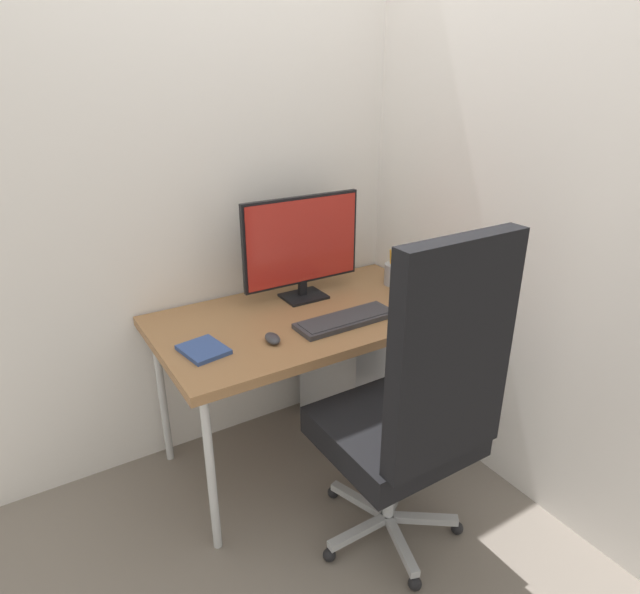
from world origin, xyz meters
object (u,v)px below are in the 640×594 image
object	(u,v)px
pen_holder	(394,274)
filing_cabinet	(363,374)
keyboard	(346,320)
coffee_mug	(413,283)
notebook	(203,350)
monitor	(302,244)
mouse	(273,338)
office_chair	(416,406)

from	to	relation	value
pen_holder	filing_cabinet	bearing A→B (deg)	-168.66
keyboard	coffee_mug	world-z (taller)	coffee_mug
notebook	coffee_mug	bearing A→B (deg)	-7.68
keyboard	coffee_mug	distance (m)	0.47
coffee_mug	monitor	bearing A→B (deg)	154.16
filing_cabinet	keyboard	world-z (taller)	keyboard
coffee_mug	filing_cabinet	bearing A→B (deg)	156.03
mouse	pen_holder	bearing A→B (deg)	23.18
office_chair	pen_holder	size ratio (longest dim) A/B	7.17
notebook	filing_cabinet	bearing A→B (deg)	-1.06
monitor	keyboard	distance (m)	0.41
keyboard	pen_holder	world-z (taller)	pen_holder
pen_holder	monitor	bearing A→B (deg)	168.14
keyboard	mouse	world-z (taller)	mouse
office_chair	monitor	bearing A→B (deg)	86.29
office_chair	keyboard	size ratio (longest dim) A/B	2.91
pen_holder	coffee_mug	size ratio (longest dim) A/B	1.59
office_chair	keyboard	distance (m)	0.55
filing_cabinet	keyboard	size ratio (longest dim) A/B	1.38
filing_cabinet	mouse	xyz separation A→B (m)	(-0.59, -0.19, 0.44)
mouse	coffee_mug	size ratio (longest dim) A/B	0.84
mouse	keyboard	bearing A→B (deg)	6.28
office_chair	filing_cabinet	bearing A→B (deg)	66.21
filing_cabinet	notebook	bearing A→B (deg)	-171.52
filing_cabinet	notebook	size ratio (longest dim) A/B	3.46
keyboard	mouse	distance (m)	0.34
monitor	office_chair	bearing A→B (deg)	-93.71
office_chair	monitor	world-z (taller)	office_chair
mouse	notebook	distance (m)	0.26
monitor	coffee_mug	distance (m)	0.56
notebook	coffee_mug	distance (m)	1.05
monitor	coffee_mug	world-z (taller)	monitor
filing_cabinet	coffee_mug	size ratio (longest dim) A/B	5.39
office_chair	mouse	world-z (taller)	office_chair
office_chair	filing_cabinet	distance (m)	0.87
keyboard	coffee_mug	size ratio (longest dim) A/B	3.92
keyboard	mouse	size ratio (longest dim) A/B	4.68
mouse	pen_holder	xyz separation A→B (m)	(0.79, 0.23, 0.04)
office_chair	notebook	xyz separation A→B (m)	(-0.52, 0.60, 0.09)
notebook	office_chair	bearing A→B (deg)	-58.49
coffee_mug	mouse	bearing A→B (deg)	-172.77
office_chair	monitor	xyz separation A→B (m)	(0.06, 0.86, 0.34)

